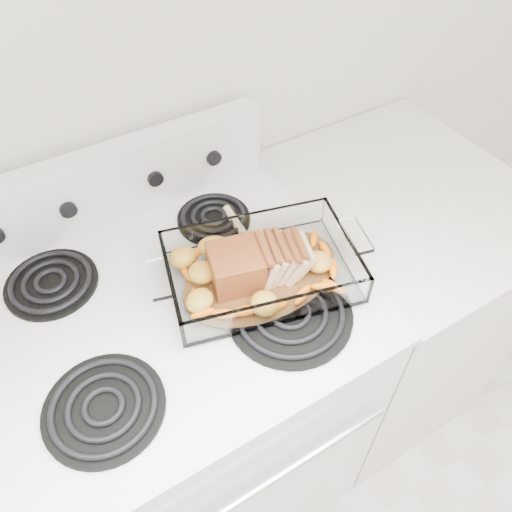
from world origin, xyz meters
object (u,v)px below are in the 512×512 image
counter_right (378,303)px  baking_dish (261,271)px  pork_roast (252,267)px  electric_range (190,401)px

counter_right → baking_dish: (-0.48, -0.05, 0.50)m
counter_right → baking_dish: size_ratio=2.48×
baking_dish → pork_roast: (-0.02, -0.00, 0.03)m
electric_range → counter_right: bearing=-0.1°
counter_right → pork_roast: 0.72m
baking_dish → pork_roast: 0.03m
baking_dish → electric_range: bearing=178.4°
counter_right → electric_range: bearing=179.9°
baking_dish → counter_right: bearing=21.2°
electric_range → baking_dish: electric_range is taller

